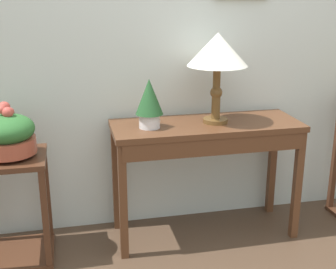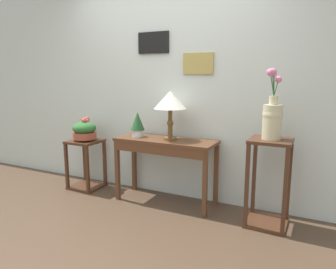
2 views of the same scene
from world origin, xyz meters
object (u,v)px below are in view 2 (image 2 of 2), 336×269
Objects in this scene: flower_vase_tall_right at (272,116)px; pedestal_stand_left at (86,164)px; table_lamp at (170,102)px; console_table at (165,149)px; potted_plant_on_console at (138,123)px; planter_bowl_wide_left at (84,130)px; pedestal_stand_right at (268,183)px.

pedestal_stand_left is at bearing 179.20° from flower_vase_tall_right.
table_lamp is 1.09m from flower_vase_tall_right.
table_lamp reaches higher than console_table.
potted_plant_on_console is 0.80m from planter_bowl_wide_left.
pedestal_stand_left is at bearing -90.96° from planter_bowl_wide_left.
potted_plant_on_console is 0.98m from pedestal_stand_left.
planter_bowl_wide_left is at bearing 89.04° from pedestal_stand_left.
table_lamp is 1.81× the size of planter_bowl_wide_left.
planter_bowl_wide_left is at bearing 179.17° from flower_vase_tall_right.
flower_vase_tall_right is (1.08, -0.07, -0.09)m from table_lamp.
planter_bowl_wide_left is (0.00, 0.00, 0.44)m from pedestal_stand_left.
table_lamp is 0.49m from potted_plant_on_console.
planter_bowl_wide_left reaches higher than pedestal_stand_left.
flower_vase_tall_right is at bearing -0.83° from planter_bowl_wide_left.
console_table is 0.44m from potted_plant_on_console.
table_lamp is 0.82× the size of flower_vase_tall_right.
potted_plant_on_console is at bearing 178.32° from flower_vase_tall_right.
flower_vase_tall_right reaches higher than pedestal_stand_right.
pedestal_stand_left is 0.97× the size of flower_vase_tall_right.
planter_bowl_wide_left is 0.34× the size of pedestal_stand_right.
table_lamp is at bearing 1.58° from pedestal_stand_left.
console_table is 1.22m from flower_vase_tall_right.
pedestal_stand_left is 2.40m from flower_vase_tall_right.
potted_plant_on_console reaches higher than planter_bowl_wide_left.
potted_plant_on_console is at bearing 0.86° from pedestal_stand_left.
pedestal_stand_left is (-1.20, -0.03, -0.85)m from table_lamp.
table_lamp is 1.31m from pedestal_stand_right.
flower_vase_tall_right is (2.28, -0.03, 0.31)m from planter_bowl_wide_left.
potted_plant_on_console is 0.97× the size of planter_bowl_wide_left.
pedestal_stand_left is 2.29m from pedestal_stand_right.
pedestal_stand_left is at bearing 179.20° from pedestal_stand_right.
flower_vase_tall_right is at bearing 172.71° from pedestal_stand_right.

